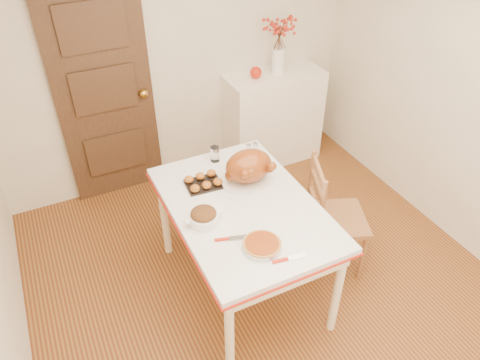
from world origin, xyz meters
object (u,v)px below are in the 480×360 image
kitchen_table (243,248)px  pumpkin_pie (262,244)px  chair_oak (337,217)px  turkey_platter (249,167)px  sideboard (273,118)px

kitchen_table → pumpkin_pie: size_ratio=5.69×
chair_oak → turkey_platter: bearing=85.9°
kitchen_table → pumpkin_pie: pumpkin_pie is taller
sideboard → pumpkin_pie: size_ratio=3.98×
chair_oak → pumpkin_pie: bearing=132.8°
sideboard → pumpkin_pie: bearing=-121.5°
turkey_platter → pumpkin_pie: bearing=-124.2°
chair_oak → pumpkin_pie: size_ratio=4.04×
kitchen_table → sideboard: bearing=53.8°
kitchen_table → turkey_platter: size_ratio=3.52×
sideboard → pumpkin_pie: (-1.17, -1.91, 0.38)m
sideboard → kitchen_table: size_ratio=0.70×
chair_oak → pumpkin_pie: 0.98m
kitchen_table → chair_oak: size_ratio=1.41×
sideboard → pumpkin_pie: 2.27m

